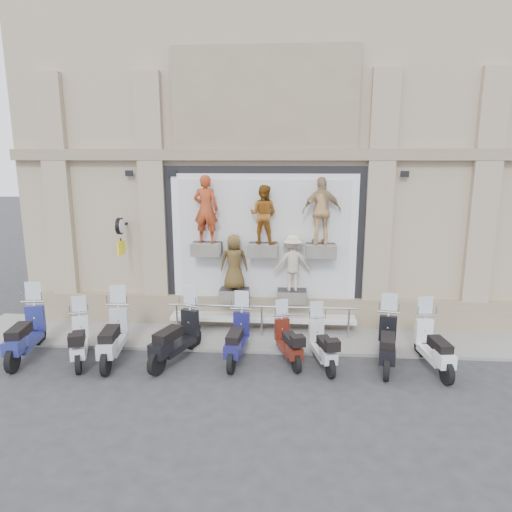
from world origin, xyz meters
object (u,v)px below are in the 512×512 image
object	(u,v)px
scooter_d	(175,328)
scooter_g	(323,337)
guard_rail	(262,322)
clock_sign_bracket	(120,231)
scooter_h	(388,334)
scooter_e	(237,330)
scooter_a	(24,324)
scooter_f	(288,334)
scooter_c	(113,327)
scooter_b	(79,333)
scooter_i	(435,338)

from	to	relation	value
scooter_d	scooter_g	distance (m)	3.46
guard_rail	scooter_g	distance (m)	2.15
clock_sign_bracket	scooter_h	distance (m)	7.44
scooter_e	scooter_a	bearing A→B (deg)	-172.62
scooter_f	scooter_g	size ratio (longest dim) A/B	0.99
guard_rail	scooter_f	size ratio (longest dim) A/B	2.99
scooter_a	scooter_d	distance (m)	3.67
clock_sign_bracket	scooter_h	bearing A→B (deg)	-15.52
clock_sign_bracket	scooter_e	distance (m)	4.37
guard_rail	scooter_g	world-z (taller)	scooter_g
guard_rail	scooter_a	distance (m)	5.86
scooter_c	guard_rail	bearing A→B (deg)	17.85
clock_sign_bracket	scooter_b	distance (m)	3.03
scooter_e	scooter_h	bearing A→B (deg)	3.56
scooter_b	scooter_h	xyz separation A→B (m)	(7.23, 0.27, 0.06)
guard_rail	scooter_c	size ratio (longest dim) A/B	2.43
guard_rail	scooter_d	bearing A→B (deg)	-141.38
clock_sign_bracket	scooter_e	bearing A→B (deg)	-28.54
scooter_d	scooter_f	xyz separation A→B (m)	(2.66, 0.21, -0.16)
scooter_g	scooter_f	bearing A→B (deg)	154.61
scooter_b	scooter_i	size ratio (longest dim) A/B	0.94
scooter_g	scooter_i	xyz separation A→B (m)	(2.52, -0.03, 0.08)
scooter_c	scooter_g	distance (m)	4.95
clock_sign_bracket	scooter_d	xyz separation A→B (m)	(1.96, -2.02, -1.95)
scooter_a	scooter_i	distance (m)	9.64
scooter_d	scooter_h	size ratio (longest dim) A/B	1.07
scooter_i	scooter_a	bearing A→B (deg)	173.25
scooter_b	scooter_c	xyz separation A→B (m)	(0.78, 0.11, 0.11)
scooter_h	scooter_b	bearing A→B (deg)	-166.27
scooter_d	scooter_g	xyz separation A→B (m)	(3.45, 0.04, -0.15)
clock_sign_bracket	scooter_a	world-z (taller)	clock_sign_bracket
scooter_b	scooter_e	bearing A→B (deg)	-15.60
scooter_e	scooter_f	bearing A→B (deg)	6.43
scooter_e	scooter_h	xyz separation A→B (m)	(3.51, -0.07, 0.02)
guard_rail	scooter_a	size ratio (longest dim) A/B	2.39
scooter_b	scooter_c	size ratio (longest dim) A/B	0.86
scooter_a	scooter_h	xyz separation A→B (m)	(8.62, 0.17, -0.07)
scooter_a	scooter_d	xyz separation A→B (m)	(3.67, 0.07, -0.01)
scooter_d	scooter_b	bearing A→B (deg)	-155.26
scooter_h	scooter_i	size ratio (longest dim) A/B	1.02
scooter_d	scooter_i	size ratio (longest dim) A/B	1.09
guard_rail	clock_sign_bracket	bearing A→B (deg)	173.16
scooter_f	scooter_i	distance (m)	3.32
scooter_b	scooter_f	distance (m)	4.95
guard_rail	scooter_c	xyz separation A→B (m)	(-3.44, -1.62, 0.38)
guard_rail	scooter_i	size ratio (longest dim) A/B	2.65
scooter_i	scooter_g	bearing A→B (deg)	172.14
scooter_i	clock_sign_bracket	bearing A→B (deg)	158.56
scooter_f	scooter_h	xyz separation A→B (m)	(2.29, -0.11, 0.11)
scooter_c	scooter_g	world-z (taller)	scooter_c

